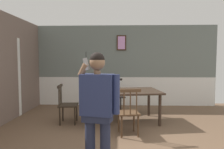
# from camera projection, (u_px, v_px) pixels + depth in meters

# --- Properties ---
(ground_plane) EXTENTS (7.47, 7.47, 0.00)m
(ground_plane) POSITION_uv_depth(u_px,v_px,m) (131.00, 149.00, 3.44)
(ground_plane) COLOR brown
(room_back_partition) EXTENTS (5.93, 0.17, 2.65)m
(room_back_partition) POSITION_uv_depth(u_px,v_px,m) (125.00, 67.00, 6.74)
(room_back_partition) COLOR slate
(room_back_partition) RESTS_ON ground_plane
(dining_table) EXTENTS (1.99, 1.33, 0.77)m
(dining_table) POSITION_uv_depth(u_px,v_px,m) (121.00, 94.00, 4.93)
(dining_table) COLOR #38281E
(dining_table) RESTS_ON ground_plane
(chair_near_window) EXTENTS (0.52, 0.52, 0.97)m
(chair_near_window) POSITION_uv_depth(u_px,v_px,m) (116.00, 96.00, 5.86)
(chair_near_window) COLOR black
(chair_near_window) RESTS_ON ground_plane
(chair_by_doorway) EXTENTS (0.46, 0.46, 0.93)m
(chair_by_doorway) POSITION_uv_depth(u_px,v_px,m) (67.00, 104.00, 4.80)
(chair_by_doorway) COLOR #2D2319
(chair_by_doorway) RESTS_ON ground_plane
(chair_at_table_head) EXTENTS (0.48, 0.48, 0.96)m
(chair_at_table_head) POSITION_uv_depth(u_px,v_px,m) (129.00, 112.00, 4.03)
(chair_at_table_head) COLOR #513823
(chair_at_table_head) RESTS_ON ground_plane
(person_figure) EXTENTS (0.58, 0.32, 1.62)m
(person_figure) POSITION_uv_depth(u_px,v_px,m) (98.00, 104.00, 2.70)
(person_figure) COLOR #282E49
(person_figure) RESTS_ON ground_plane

